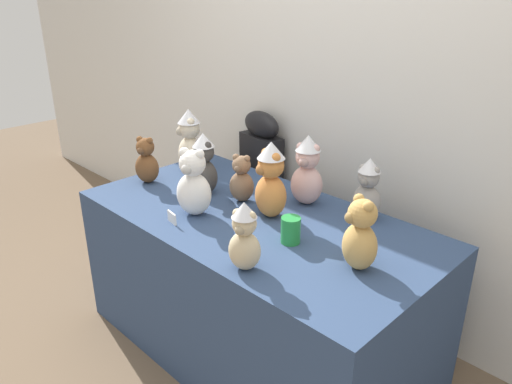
# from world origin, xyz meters

# --- Properties ---
(ground_plane) EXTENTS (10.00, 10.00, 0.00)m
(ground_plane) POSITION_xyz_m (0.00, 0.00, 0.00)
(ground_plane) COLOR brown
(wall_back) EXTENTS (7.00, 0.08, 2.60)m
(wall_back) POSITION_xyz_m (0.00, 0.93, 1.30)
(wall_back) COLOR silver
(wall_back) RESTS_ON ground_plane
(display_table) EXTENTS (1.66, 0.86, 0.73)m
(display_table) POSITION_xyz_m (0.00, 0.25, 0.36)
(display_table) COLOR navy
(display_table) RESTS_ON ground_plane
(instrument_case) EXTENTS (0.29, 0.16, 1.02)m
(instrument_case) POSITION_xyz_m (-0.51, 0.81, 0.52)
(instrument_case) COLOR black
(instrument_case) RESTS_ON ground_plane
(teddy_bear_sand) EXTENTS (0.15, 0.14, 0.27)m
(teddy_bear_sand) POSITION_xyz_m (0.28, -0.09, 0.86)
(teddy_bear_sand) COLOR #CCB78E
(teddy_bear_sand) RESTS_ON display_table
(teddy_bear_honey) EXTENTS (0.19, 0.18, 0.28)m
(teddy_bear_honey) POSITION_xyz_m (0.57, 0.21, 0.86)
(teddy_bear_honey) COLOR tan
(teddy_bear_honey) RESTS_ON display_table
(teddy_bear_chestnut) EXTENTS (0.16, 0.15, 0.25)m
(teddy_bear_chestnut) POSITION_xyz_m (-0.69, 0.14, 0.84)
(teddy_bear_chestnut) COLOR brown
(teddy_bear_chestnut) RESTS_ON display_table
(teddy_bear_ash) EXTENTS (0.14, 0.12, 0.28)m
(teddy_bear_ash) POSITION_xyz_m (0.35, 0.58, 0.87)
(teddy_bear_ash) COLOR gray
(teddy_bear_ash) RESTS_ON display_table
(teddy_bear_blush) EXTENTS (0.19, 0.17, 0.34)m
(teddy_bear_blush) POSITION_xyz_m (0.07, 0.52, 0.89)
(teddy_bear_blush) COLOR beige
(teddy_bear_blush) RESTS_ON display_table
(teddy_bear_ginger) EXTENTS (0.19, 0.17, 0.35)m
(teddy_bear_ginger) POSITION_xyz_m (0.04, 0.30, 0.90)
(teddy_bear_ginger) COLOR #D17F3D
(teddy_bear_ginger) RESTS_ON display_table
(teddy_bear_mocha) EXTENTS (0.15, 0.14, 0.23)m
(teddy_bear_mocha) POSITION_xyz_m (-0.17, 0.33, 0.84)
(teddy_bear_mocha) COLOR #7F6047
(teddy_bear_mocha) RESTS_ON display_table
(teddy_bear_charcoal) EXTENTS (0.14, 0.12, 0.31)m
(teddy_bear_charcoal) POSITION_xyz_m (-0.37, 0.26, 0.88)
(teddy_bear_charcoal) COLOR #383533
(teddy_bear_charcoal) RESTS_ON display_table
(teddy_bear_snow) EXTENTS (0.20, 0.19, 0.31)m
(teddy_bear_snow) POSITION_xyz_m (-0.22, 0.07, 0.88)
(teddy_bear_snow) COLOR white
(teddy_bear_snow) RESTS_ON display_table
(teddy_bear_cream) EXTENTS (0.20, 0.18, 0.35)m
(teddy_bear_cream) POSITION_xyz_m (-0.67, 0.41, 0.90)
(teddy_bear_cream) COLOR beige
(teddy_bear_cream) RESTS_ON display_table
(party_cup_green) EXTENTS (0.08, 0.08, 0.11)m
(party_cup_green) POSITION_xyz_m (0.27, 0.18, 0.78)
(party_cup_green) COLOR #238C3D
(party_cup_green) RESTS_ON display_table
(name_card_front_left) EXTENTS (0.07, 0.02, 0.05)m
(name_card_front_left) POSITION_xyz_m (-0.22, -0.05, 0.75)
(name_card_front_left) COLOR white
(name_card_front_left) RESTS_ON display_table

